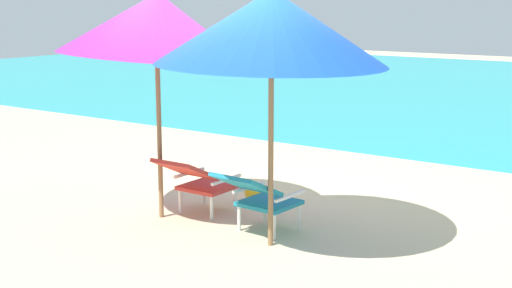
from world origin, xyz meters
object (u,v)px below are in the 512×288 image
Objects in this scene: lounge_chair_right at (259,195)px; beach_umbrella_left at (156,25)px; beach_umbrella_right at (271,27)px; beach_ball at (255,192)px; lounge_chair_left at (197,179)px.

beach_umbrella_left is (-1.17, -0.13, 1.63)m from lounge_chair_right.
beach_umbrella_left is at bearing -173.66° from lounge_chair_right.
beach_umbrella_right is (1.45, -0.07, 0.01)m from beach_umbrella_left.
beach_umbrella_left reaches higher than beach_ball.
lounge_chair_right is at bearing 143.62° from beach_umbrella_right.
beach_umbrella_right reaches higher than lounge_chair_right.
lounge_chair_left is 2.04m from beach_umbrella_right.
beach_umbrella_left is 2.23m from beach_ball.
beach_umbrella_right reaches higher than beach_ball.
beach_ball is (0.21, 0.77, -0.29)m from lounge_chair_left.
lounge_chair_right reaches higher than beach_ball.
lounge_chair_right is at bearing -53.23° from beach_ball.
beach_umbrella_right is (0.28, -0.20, 1.64)m from lounge_chair_right.
lounge_chair_right is 0.36× the size of beach_umbrella_right.
lounge_chair_left is at bearing -105.54° from beach_ball.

